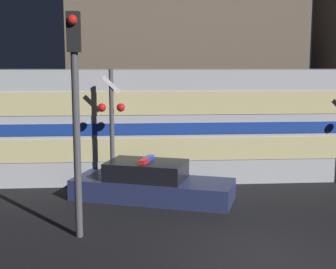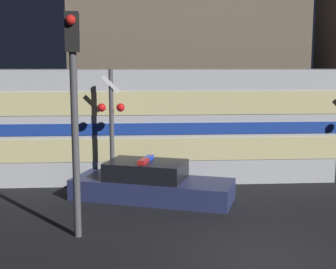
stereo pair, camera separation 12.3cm
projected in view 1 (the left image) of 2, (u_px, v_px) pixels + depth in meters
ground_plane at (270, 259)px, 9.98m from camera, size 120.00×120.00×0.00m
train at (181, 123)px, 17.39m from camera, size 16.97×3.21×3.94m
police_car at (151, 184)px, 14.38m from camera, size 5.19×3.25×1.30m
crossing_signal_far at (112, 124)px, 14.74m from camera, size 0.86×0.36×3.99m
traffic_light_corner at (76, 100)px, 10.80m from camera, size 0.30×0.46×5.30m
building_left at (183, 48)px, 25.22m from camera, size 11.80×5.96×9.99m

